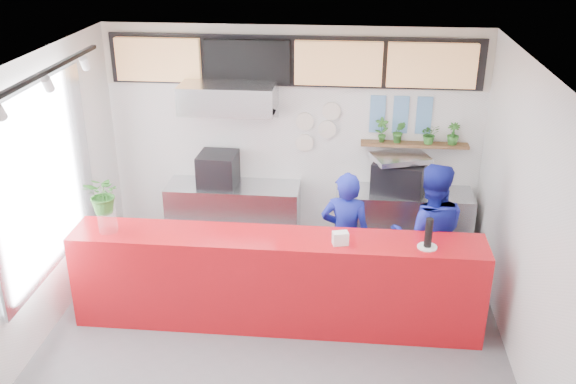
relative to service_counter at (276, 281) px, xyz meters
The scene contains 44 objects.
floor 0.68m from the service_counter, 90.00° to the right, with size 5.00×5.00×0.00m, color slate.
ceiling 2.48m from the service_counter, 90.00° to the right, with size 5.00×5.00×0.00m, color silver.
wall_back 2.30m from the service_counter, 90.00° to the left, with size 5.00×5.00×0.00m, color white.
wall_left 2.70m from the service_counter, behind, with size 5.00×5.00×0.00m, color white.
wall_right 2.70m from the service_counter, ahead, with size 5.00×5.00×0.00m, color white.
service_counter is the anchor object (origin of this frame).
cream_band 2.93m from the service_counter, 90.00° to the left, with size 5.00×0.02×0.80m, color beige.
prep_bench 1.97m from the service_counter, 113.96° to the left, with size 1.80×0.60×0.90m, color #B2B5BA.
panini_oven 2.13m from the service_counter, 118.86° to the left, with size 0.50×0.50×0.45m, color black.
extraction_hood 2.50m from the service_counter, 114.57° to the left, with size 1.20×0.70×0.35m, color #B2B5BA.
hood_lip 2.38m from the service_counter, 114.57° to the left, with size 1.20×0.70×0.08m, color #B2B5BA.
right_bench 2.35m from the service_counter, 50.19° to the left, with size 1.80×0.60×0.90m, color #B2B5BA.
espresso_machine 2.36m from the service_counter, 51.87° to the left, with size 0.66×0.47×0.42m, color black.
espresso_tray 2.43m from the service_counter, 51.87° to the left, with size 0.70×0.49×0.06m, color silver.
herb_shelf 2.73m from the service_counter, 51.34° to the left, with size 1.40×0.18×0.04m, color brown.
menu_board_far_left 3.31m from the service_counter, 131.47° to the left, with size 1.10×0.10×0.55m, color tan.
menu_board_mid_left 2.88m from the service_counter, 106.59° to the left, with size 1.10×0.10×0.55m, color black.
menu_board_mid_right 2.87m from the service_counter, 73.94° to the left, with size 1.10×0.10×0.55m, color tan.
menu_board_far_right 3.30m from the service_counter, 48.86° to the left, with size 1.10×0.10×0.55m, color tan.
soffit 2.87m from the service_counter, 90.00° to the left, with size 4.80×0.04×0.65m, color black.
window_pane 2.73m from the service_counter, behind, with size 0.04×2.20×1.90m, color silver.
window_frame 2.71m from the service_counter, behind, with size 0.03×2.30×2.00m, color #B2B5BA.
track_rail 3.21m from the service_counter, 169.22° to the right, with size 0.05×2.40×0.04m, color black.
dec_plate_a 2.40m from the service_counter, 85.86° to the left, with size 0.24×0.24×0.03m, color silver.
dec_plate_b 2.39m from the service_counter, 77.74° to the left, with size 0.24×0.24×0.03m, color silver.
dec_plate_c 2.26m from the service_counter, 85.86° to the left, with size 0.24×0.24×0.03m, color silver.
dec_plate_d 2.52m from the service_counter, 76.42° to the left, with size 0.24×0.24×0.03m, color silver.
photo_frame_a 2.76m from the service_counter, 62.13° to the left, with size 0.20×0.02×0.25m, color #598CBF.
photo_frame_b 2.90m from the service_counter, 56.06° to the left, with size 0.20×0.02×0.25m, color #598CBF.
photo_frame_c 3.05m from the service_counter, 50.74° to the left, with size 0.20×0.02×0.25m, color #598CBF.
photo_frame_d 2.64m from the service_counter, 62.13° to the left, with size 0.20×0.02×0.25m, color #598CBF.
photo_frame_e 2.78m from the service_counter, 56.06° to the left, with size 0.20×0.02×0.25m, color #598CBF.
photo_frame_f 2.94m from the service_counter, 50.74° to the left, with size 0.20×0.02×0.25m, color #598CBF.
staff_center 1.02m from the service_counter, 41.17° to the left, with size 0.59×0.39×1.61m, color #161E98.
staff_right 1.81m from the service_counter, 18.49° to the left, with size 0.87×0.68×1.79m, color #161E98.
herb_a 2.58m from the service_counter, 59.78° to the left, with size 0.17×0.12×0.33m, color #306F26.
herb_b 2.68m from the service_counter, 55.24° to the left, with size 0.16×0.13×0.30m, color #306F26.
herb_c 2.90m from the service_counter, 48.25° to the left, with size 0.24×0.20×0.26m, color #306F26.
herb_d 3.10m from the service_counter, 43.83° to the left, with size 0.16×0.14×0.29m, color #306F26.
glass_vase 1.96m from the service_counter, behind, with size 0.21×0.21×0.25m, color white.
basil_vase 2.09m from the service_counter, behind, with size 0.39×0.34×0.44m, color #306F26.
napkin_holder 0.93m from the service_counter, ahead, with size 0.16×0.10×0.14m, color white.
white_plate 1.69m from the service_counter, ahead, with size 0.21×0.21×0.02m, color white.
pepper_mill 1.75m from the service_counter, ahead, with size 0.08×0.08×0.32m, color black.
Camera 1 is at (0.73, -5.66, 4.32)m, focal length 40.00 mm.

